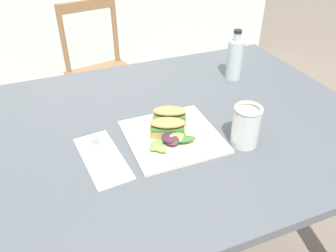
% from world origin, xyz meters
% --- Properties ---
extents(dining_table, '(1.40, 1.02, 0.74)m').
position_xyz_m(dining_table, '(-0.03, 0.17, 0.63)').
color(dining_table, '#51565B').
rests_on(dining_table, ground).
extents(chair_wooden_far, '(0.47, 0.47, 0.87)m').
position_xyz_m(chair_wooden_far, '(-0.04, 1.24, 0.45)').
color(chair_wooden_far, '#8E6642').
rests_on(chair_wooden_far, ground).
extents(plate_lunch, '(0.28, 0.28, 0.01)m').
position_xyz_m(plate_lunch, '(-0.04, 0.09, 0.74)').
color(plate_lunch, beige).
rests_on(plate_lunch, dining_table).
extents(sandwich_half_front, '(0.12, 0.10, 0.06)m').
position_xyz_m(sandwich_half_front, '(-0.06, 0.10, 0.78)').
color(sandwich_half_front, tan).
rests_on(sandwich_half_front, plate_lunch).
extents(sandwich_half_back, '(0.12, 0.10, 0.06)m').
position_xyz_m(sandwich_half_back, '(-0.02, 0.16, 0.78)').
color(sandwich_half_back, tan).
rests_on(sandwich_half_back, plate_lunch).
extents(salad_mixed_greens, '(0.16, 0.11, 0.03)m').
position_xyz_m(salad_mixed_greens, '(-0.06, 0.05, 0.77)').
color(salad_mixed_greens, '#6B9E47').
rests_on(salad_mixed_greens, plate_lunch).
extents(napkin_folded, '(0.13, 0.26, 0.00)m').
position_xyz_m(napkin_folded, '(-0.28, 0.07, 0.74)').
color(napkin_folded, silver).
rests_on(napkin_folded, dining_table).
extents(fork_on_napkin, '(0.03, 0.19, 0.00)m').
position_xyz_m(fork_on_napkin, '(-0.28, 0.09, 0.75)').
color(fork_on_napkin, silver).
rests_on(fork_on_napkin, napkin_folded).
extents(bottle_cold_brew, '(0.06, 0.06, 0.21)m').
position_xyz_m(bottle_cold_brew, '(0.36, 0.39, 0.82)').
color(bottle_cold_brew, '#472819').
rests_on(bottle_cold_brew, dining_table).
extents(mason_jar_iced_tea, '(0.09, 0.09, 0.13)m').
position_xyz_m(mason_jar_iced_tea, '(0.15, -0.02, 0.80)').
color(mason_jar_iced_tea, gold).
rests_on(mason_jar_iced_tea, dining_table).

